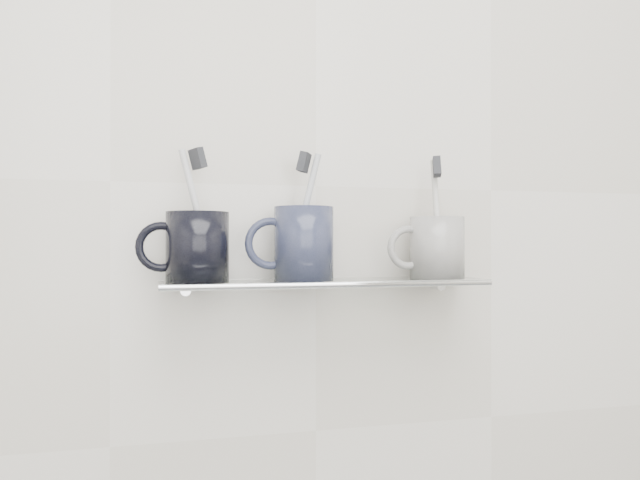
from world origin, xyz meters
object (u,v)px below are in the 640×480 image
object	(u,v)px
mug_left	(198,247)
mug_center	(304,243)
shelf_glass	(326,282)
mug_right	(437,248)

from	to	relation	value
mug_left	mug_center	distance (m)	0.16
shelf_glass	mug_left	size ratio (longest dim) A/B	4.88
shelf_glass	mug_left	bearing A→B (deg)	178.53
shelf_glass	mug_center	distance (m)	0.07
shelf_glass	mug_right	distance (m)	0.20
mug_center	mug_right	distance (m)	0.22
mug_left	mug_center	world-z (taller)	mug_center
mug_center	mug_right	xyz separation A→B (m)	(0.22, 0.00, -0.01)
mug_left	mug_right	world-z (taller)	mug_left
mug_left	mug_right	distance (m)	0.38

